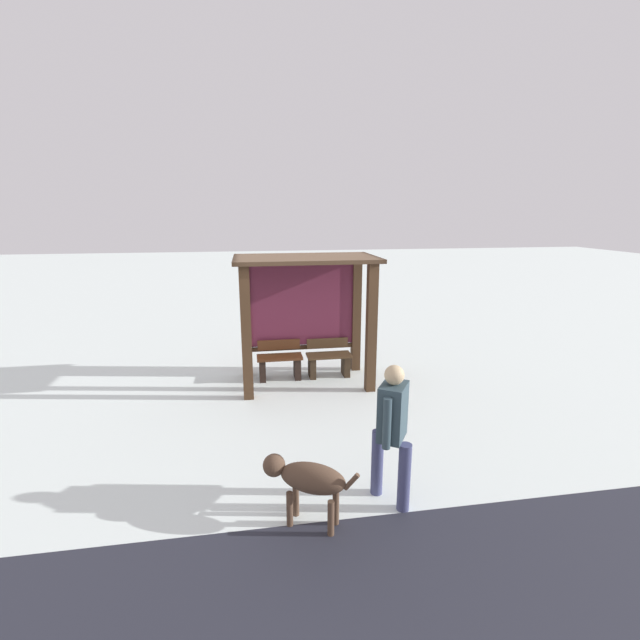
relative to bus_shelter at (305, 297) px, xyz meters
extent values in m
plane|color=white|center=(0.00, -0.19, -1.67)|extent=(60.00, 60.00, 0.00)
cube|color=#3F2A19|center=(-1.12, -0.76, -0.48)|extent=(0.18, 0.18, 2.38)
cube|color=#3F2A19|center=(1.12, -0.76, -0.48)|extent=(0.18, 0.18, 2.38)
cube|color=#3F2A19|center=(-1.12, 0.39, -0.48)|extent=(0.18, 0.18, 2.38)
cube|color=#3F2A19|center=(1.12, 0.39, -0.48)|extent=(0.18, 0.18, 2.38)
cube|color=#342418|center=(0.00, -0.19, 0.75)|extent=(2.61, 1.52, 0.07)
cube|color=#5C1E34|center=(0.00, 0.39, -0.23)|extent=(2.06, 0.08, 1.66)
cube|color=#3F2A19|center=(0.00, 0.37, -1.12)|extent=(2.06, 0.06, 0.08)
cube|color=#4A2815|center=(-0.50, 0.09, -1.22)|extent=(0.89, 0.41, 0.04)
cube|color=#4A2815|center=(-0.50, 0.27, -1.01)|extent=(0.85, 0.04, 0.20)
cube|color=black|center=(-0.15, 0.09, -1.45)|extent=(0.12, 0.35, 0.43)
cube|color=black|center=(-0.84, 0.09, -1.45)|extent=(0.12, 0.35, 0.43)
cube|color=#422F1C|center=(0.50, 0.09, -1.23)|extent=(0.89, 0.41, 0.04)
cube|color=#422F1C|center=(0.50, 0.27, -1.03)|extent=(0.85, 0.04, 0.20)
cube|color=#312418|center=(0.84, 0.09, -1.46)|extent=(0.12, 0.35, 0.42)
cube|color=#312418|center=(0.15, 0.09, -1.46)|extent=(0.12, 0.35, 0.42)
cube|color=#31454E|center=(0.46, -3.94, -0.55)|extent=(0.42, 0.46, 0.63)
sphere|color=tan|center=(0.46, -3.94, -0.13)|extent=(0.22, 0.22, 0.22)
cylinder|color=#3E426A|center=(0.36, -3.78, -1.27)|extent=(0.19, 0.19, 0.80)
cylinder|color=#3E426A|center=(0.57, -4.11, -1.27)|extent=(0.19, 0.19, 0.80)
cylinder|color=#31454E|center=(0.59, -3.74, -0.58)|extent=(0.12, 0.12, 0.57)
cylinder|color=#31454E|center=(0.33, -4.14, -0.58)|extent=(0.12, 0.12, 0.57)
ellipsoid|color=#503A2B|center=(-0.46, -4.20, -1.11)|extent=(0.76, 0.59, 0.32)
sphere|color=#503A2B|center=(-0.85, -3.99, -1.05)|extent=(0.24, 0.24, 0.24)
cylinder|color=#503A2B|center=(-0.10, -4.39, -1.06)|extent=(0.17, 0.12, 0.21)
cylinder|color=#503A2B|center=(-0.62, -4.01, -1.47)|extent=(0.07, 0.07, 0.40)
cylinder|color=#503A2B|center=(-0.71, -4.17, -1.47)|extent=(0.07, 0.07, 0.40)
cylinder|color=#503A2B|center=(-0.22, -4.22, -1.47)|extent=(0.07, 0.07, 0.40)
cylinder|color=#503A2B|center=(-0.30, -4.38, -1.47)|extent=(0.07, 0.07, 0.40)
camera|label=1|loc=(-1.04, -8.20, 1.58)|focal=24.72mm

